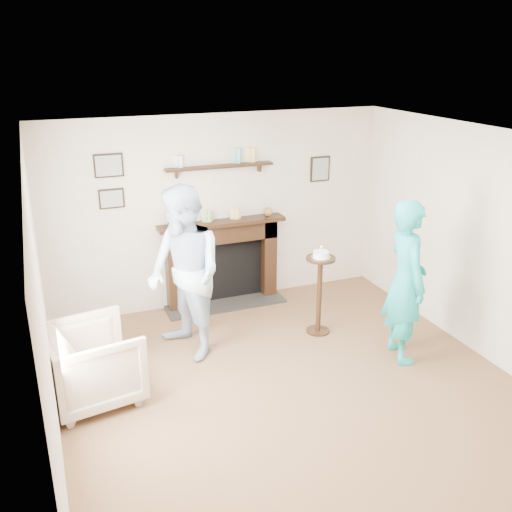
# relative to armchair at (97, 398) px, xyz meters

# --- Properties ---
(ground) EXTENTS (5.00, 5.00, 0.00)m
(ground) POSITION_rel_armchair_xyz_m (1.87, -0.71, 0.00)
(ground) COLOR brown
(ground) RESTS_ON ground
(room_shell) EXTENTS (4.54, 5.02, 2.52)m
(room_shell) POSITION_rel_armchair_xyz_m (1.87, -0.02, 1.62)
(room_shell) COLOR beige
(room_shell) RESTS_ON ground
(armchair) EXTENTS (0.98, 0.96, 0.78)m
(armchair) POSITION_rel_armchair_xyz_m (0.00, 0.00, 0.00)
(armchair) COLOR tan
(armchair) RESTS_ON ground
(man) EXTENTS (0.97, 1.11, 1.93)m
(man) POSITION_rel_armchair_xyz_m (1.08, 0.53, 0.00)
(man) COLOR #ADC0D8
(man) RESTS_ON ground
(woman) EXTENTS (0.56, 0.73, 1.80)m
(woman) POSITION_rel_armchair_xyz_m (3.26, -0.40, 0.00)
(woman) COLOR #20A3B7
(woman) RESTS_ON ground
(pedestal_table) EXTENTS (0.35, 0.35, 1.11)m
(pedestal_table) POSITION_rel_armchair_xyz_m (2.67, 0.45, 0.68)
(pedestal_table) COLOR black
(pedestal_table) RESTS_ON ground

